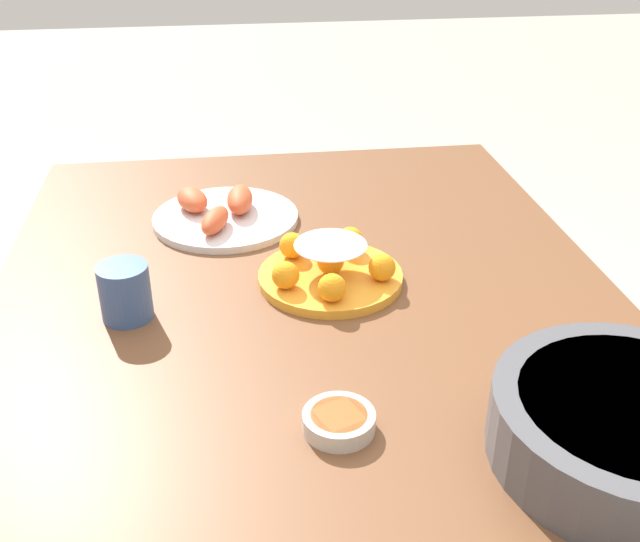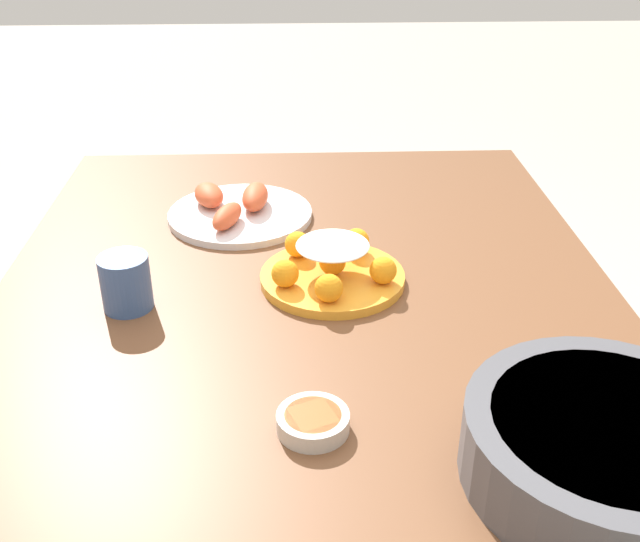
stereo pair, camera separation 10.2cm
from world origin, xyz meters
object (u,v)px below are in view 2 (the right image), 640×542
Objects in this scene: cup_near at (126,282)px; seafood_platter at (237,210)px; dining_table at (307,344)px; serving_bowl at (608,447)px; sauce_bowl at (314,421)px; cake_plate at (332,269)px.

seafood_platter is at bearing 154.93° from cup_near.
cup_near is (-0.00, -0.28, 0.12)m from dining_table.
sauce_bowl is (-0.10, -0.33, -0.03)m from serving_bowl.
sauce_bowl is 0.32× the size of seafood_platter.
cup_near reaches higher than serving_bowl.
sauce_bowl is at bearing 43.23° from cup_near.
seafood_platter is (-0.73, -0.46, -0.03)m from serving_bowl.
serving_bowl is (0.47, 0.29, 0.02)m from cake_plate.
serving_bowl reaches higher than dining_table.
serving_bowl is 3.68× the size of cup_near.
cake_plate reaches higher than sauce_bowl.
seafood_platter is 0.37m from cup_near.
cup_near reaches higher than seafood_platter.
serving_bowl is at bearing 56.99° from cup_near.
sauce_bowl is at bearing -106.17° from serving_bowl.
serving_bowl reaches higher than sauce_bowl.
serving_bowl is at bearing 32.27° from seafood_platter.
seafood_platter is at bearing -168.28° from sauce_bowl.
sauce_bowl is 1.03× the size of cup_near.
seafood_platter reaches higher than dining_table.
dining_table is at bearing 21.44° from seafood_platter.
cup_near is at bearing -90.20° from dining_table.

